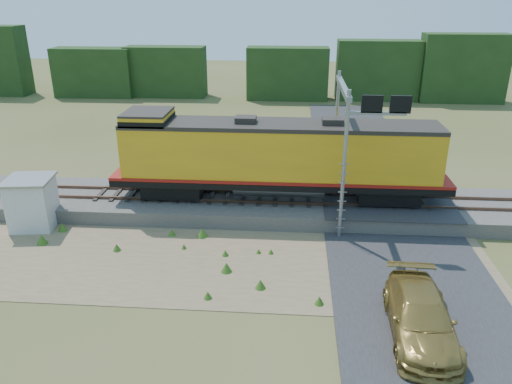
# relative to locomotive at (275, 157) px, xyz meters

# --- Properties ---
(ground) EXTENTS (140.00, 140.00, 0.00)m
(ground) POSITION_rel_locomotive_xyz_m (-0.81, -6.00, -3.26)
(ground) COLOR #475123
(ground) RESTS_ON ground
(ballast) EXTENTS (70.00, 5.00, 0.80)m
(ballast) POSITION_rel_locomotive_xyz_m (-0.81, 0.00, -2.86)
(ballast) COLOR slate
(ballast) RESTS_ON ground
(rails) EXTENTS (70.00, 1.54, 0.16)m
(rails) POSITION_rel_locomotive_xyz_m (-0.81, 0.00, -2.38)
(rails) COLOR brown
(rails) RESTS_ON ballast
(dirt_shoulder) EXTENTS (26.00, 8.00, 0.03)m
(dirt_shoulder) POSITION_rel_locomotive_xyz_m (-2.81, -5.50, -3.24)
(dirt_shoulder) COLOR #8C7754
(dirt_shoulder) RESTS_ON ground
(road) EXTENTS (7.00, 66.00, 0.86)m
(road) POSITION_rel_locomotive_xyz_m (6.19, -5.26, -3.17)
(road) COLOR #38383A
(road) RESTS_ON ground
(tree_line_north) EXTENTS (130.00, 3.00, 6.50)m
(tree_line_north) POSITION_rel_locomotive_xyz_m (-0.81, 32.00, -0.19)
(tree_line_north) COLOR #1C3714
(tree_line_north) RESTS_ON ground
(weed_clumps) EXTENTS (15.00, 6.20, 0.56)m
(weed_clumps) POSITION_rel_locomotive_xyz_m (-4.31, -5.90, -3.26)
(weed_clumps) COLOR #39661D
(weed_clumps) RESTS_ON ground
(locomotive) EXTENTS (18.06, 2.75, 4.66)m
(locomotive) POSITION_rel_locomotive_xyz_m (0.00, 0.00, 0.00)
(locomotive) COLOR black
(locomotive) RESTS_ON rails
(shed) EXTENTS (2.54, 2.54, 2.69)m
(shed) POSITION_rel_locomotive_xyz_m (-12.39, -2.77, -1.90)
(shed) COLOR silver
(shed) RESTS_ON ground
(signal_gantry) EXTENTS (2.94, 6.20, 7.41)m
(signal_gantry) POSITION_rel_locomotive_xyz_m (3.79, -0.68, 2.28)
(signal_gantry) COLOR gray
(signal_gantry) RESTS_ON ground
(car) EXTENTS (2.40, 5.44, 1.56)m
(car) POSITION_rel_locomotive_xyz_m (5.65, -10.36, -2.48)
(car) COLOR #A1823B
(car) RESTS_ON ground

